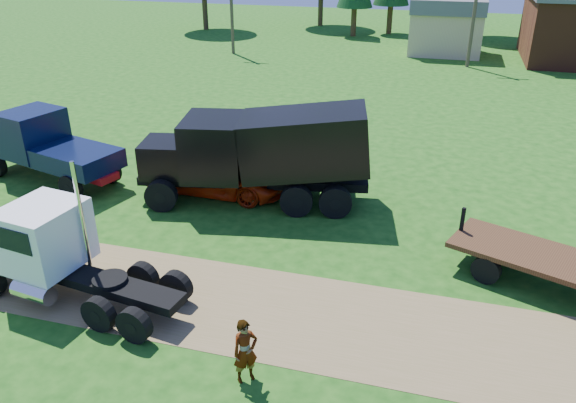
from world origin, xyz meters
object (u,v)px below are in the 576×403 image
(navy_truck, at_px, (45,146))
(orange_pickup, at_px, (219,171))
(black_dump_truck, at_px, (262,150))
(flatbed_trailer, at_px, (574,271))
(white_semi_tractor, at_px, (49,249))
(spectator_a, at_px, (245,351))

(navy_truck, xyz_separation_m, orange_pickup, (7.66, 0.86, -0.68))
(black_dump_truck, bearing_deg, orange_pickup, 155.02)
(black_dump_truck, distance_m, orange_pickup, 2.52)
(navy_truck, distance_m, orange_pickup, 7.74)
(navy_truck, height_order, flatbed_trailer, navy_truck)
(black_dump_truck, relative_size, navy_truck, 1.33)
(white_semi_tractor, distance_m, orange_pickup, 8.41)
(navy_truck, xyz_separation_m, spectator_a, (12.46, -9.29, -0.66))
(spectator_a, bearing_deg, orange_pickup, 72.42)
(white_semi_tractor, bearing_deg, navy_truck, 135.92)
(black_dump_truck, bearing_deg, spectator_a, -85.42)
(black_dump_truck, bearing_deg, flatbed_trailer, -29.63)
(black_dump_truck, xyz_separation_m, navy_truck, (-9.75, -0.34, -0.65))
(flatbed_trailer, xyz_separation_m, spectator_a, (-8.10, -6.02, 0.07))
(black_dump_truck, relative_size, flatbed_trailer, 1.25)
(white_semi_tractor, bearing_deg, flatbed_trailer, 23.20)
(white_semi_tractor, height_order, black_dump_truck, white_semi_tractor)
(black_dump_truck, relative_size, orange_pickup, 1.54)
(black_dump_truck, height_order, orange_pickup, black_dump_truck)
(white_semi_tractor, distance_m, navy_truck, 9.23)
(navy_truck, distance_m, spectator_a, 15.55)
(white_semi_tractor, xyz_separation_m, navy_truck, (-5.66, 7.29, 0.10))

